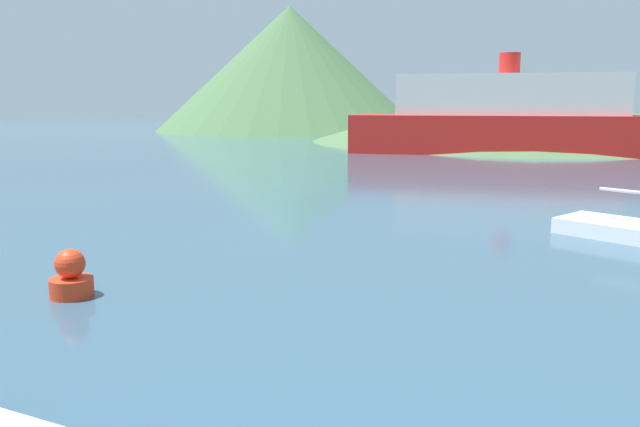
% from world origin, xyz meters
% --- Properties ---
extents(ferry_distant, '(24.45, 10.45, 7.60)m').
position_xyz_m(ferry_distant, '(-0.84, 50.48, 2.64)').
color(ferry_distant, red).
rests_on(ferry_distant, ground_plane).
extents(buoy_marker, '(0.86, 0.86, 0.99)m').
position_xyz_m(buoy_marker, '(-3.75, 9.33, 0.41)').
color(buoy_marker, red).
rests_on(buoy_marker, ground_plane).
extents(hill_west, '(37.47, 37.47, 17.11)m').
position_xyz_m(hill_west, '(-34.60, 80.40, 8.55)').
color(hill_west, '#476B42').
rests_on(hill_west, ground_plane).
extents(hill_central, '(41.19, 41.19, 6.11)m').
position_xyz_m(hill_central, '(-2.14, 66.59, 3.06)').
color(hill_central, '#476B42').
rests_on(hill_central, ground_plane).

